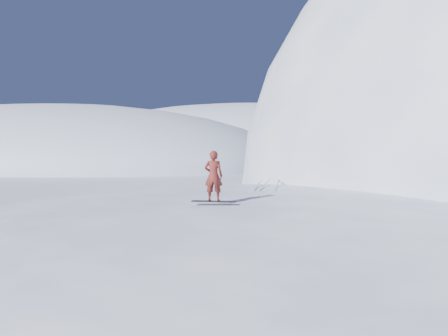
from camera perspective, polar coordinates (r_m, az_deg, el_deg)
name	(u,v)px	position (r m, az deg, el deg)	size (l,w,h in m)	color
ground	(261,269)	(14.43, 5.25, -14.15)	(400.00, 400.00, 0.00)	white
near_ridge	(304,251)	(17.05, 11.33, -11.51)	(36.00, 28.00, 4.80)	white
far_ridge_a	(44,165)	(104.02, -24.30, 0.39)	(120.00, 70.00, 28.00)	white
far_ridge_c	(233,160)	(130.87, 1.32, 1.14)	(140.00, 90.00, 36.00)	white
wind_bumps	(261,252)	(16.54, 5.36, -11.92)	(16.00, 14.40, 1.00)	white
snowboard	(214,201)	(13.59, -1.51, -4.79)	(1.51, 0.28, 0.03)	black
snowboarder	(214,176)	(13.50, -1.51, -1.13)	(0.63, 0.41, 1.72)	maroon
board_tracks	(271,184)	(19.78, 6.74, -2.34)	(2.95, 5.92, 0.04)	silver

